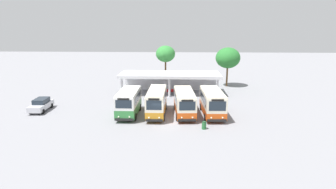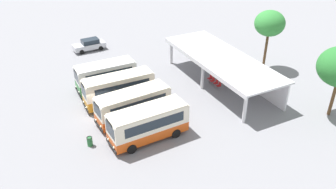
# 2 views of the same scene
# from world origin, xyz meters

# --- Properties ---
(ground_plane) EXTENTS (180.00, 180.00, 0.00)m
(ground_plane) POSITION_xyz_m (0.00, 0.00, 0.00)
(ground_plane) COLOR gray
(city_bus_nearest_orange) EXTENTS (2.43, 6.66, 3.18)m
(city_bus_nearest_orange) POSITION_xyz_m (-4.47, 2.43, 1.76)
(city_bus_nearest_orange) COLOR black
(city_bus_nearest_orange) RESTS_ON ground
(city_bus_second_in_row) EXTENTS (2.25, 7.40, 3.24)m
(city_bus_second_in_row) POSITION_xyz_m (-0.98, 2.67, 1.79)
(city_bus_second_in_row) COLOR black
(city_bus_second_in_row) RESTS_ON ground
(city_bus_middle_cream) EXTENTS (2.79, 7.46, 3.08)m
(city_bus_middle_cream) POSITION_xyz_m (2.52, 2.85, 1.71)
(city_bus_middle_cream) COLOR black
(city_bus_middle_cream) RESTS_ON ground
(city_bus_fourth_amber) EXTENTS (2.73, 7.31, 3.13)m
(city_bus_fourth_amber) POSITION_xyz_m (6.01, 2.86, 1.74)
(city_bus_fourth_amber) COLOR black
(city_bus_fourth_amber) RESTS_ON ground
(parked_car_flank) EXTENTS (2.01, 4.54, 1.62)m
(parked_car_flank) POSITION_xyz_m (-16.51, 3.89, 0.83)
(parked_car_flank) COLOR black
(parked_car_flank) RESTS_ON ground
(terminal_canopy) EXTENTS (16.47, 5.88, 3.40)m
(terminal_canopy) POSITION_xyz_m (0.26, 15.25, 2.67)
(terminal_canopy) COLOR silver
(terminal_canopy) RESTS_ON ground
(waiting_chair_end_by_column) EXTENTS (0.44, 0.44, 0.86)m
(waiting_chair_end_by_column) POSITION_xyz_m (-0.65, 13.83, 0.52)
(waiting_chair_end_by_column) COLOR slate
(waiting_chair_end_by_column) RESTS_ON ground
(waiting_chair_second_from_end) EXTENTS (0.44, 0.44, 0.86)m
(waiting_chair_second_from_end) POSITION_xyz_m (0.00, 13.76, 0.52)
(waiting_chair_second_from_end) COLOR slate
(waiting_chair_second_from_end) RESTS_ON ground
(waiting_chair_middle_seat) EXTENTS (0.44, 0.44, 0.86)m
(waiting_chair_middle_seat) POSITION_xyz_m (0.66, 13.79, 0.52)
(waiting_chair_middle_seat) COLOR slate
(waiting_chair_middle_seat) RESTS_ON ground
(waiting_chair_fourth_seat) EXTENTS (0.44, 0.44, 0.86)m
(waiting_chair_fourth_seat) POSITION_xyz_m (1.32, 13.75, 0.52)
(waiting_chair_fourth_seat) COLOR slate
(waiting_chair_fourth_seat) RESTS_ON ground
(roadside_tree_behind_canopy) EXTENTS (3.65, 3.65, 7.40)m
(roadside_tree_behind_canopy) POSITION_xyz_m (-0.84, 22.07, 5.81)
(roadside_tree_behind_canopy) COLOR brown
(roadside_tree_behind_canopy) RESTS_ON ground
(roadside_tree_east_of_canopy) EXTENTS (4.47, 4.47, 7.20)m
(roadside_tree_east_of_canopy) POSITION_xyz_m (10.68, 20.64, 5.28)
(roadside_tree_east_of_canopy) COLOR brown
(roadside_tree_east_of_canopy) RESTS_ON ground
(litter_bin_apron) EXTENTS (0.49, 0.49, 0.90)m
(litter_bin_apron) POSITION_xyz_m (4.60, -2.15, 0.46)
(litter_bin_apron) COLOR #266633
(litter_bin_apron) RESTS_ON ground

